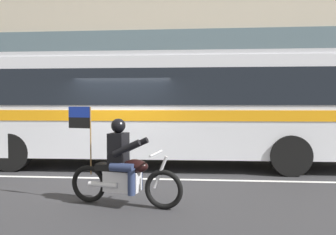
# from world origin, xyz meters

# --- Properties ---
(ground_plane) EXTENTS (60.00, 60.00, 0.00)m
(ground_plane) POSITION_xyz_m (0.00, 0.00, 0.00)
(ground_plane) COLOR #2B2B2D
(sidewalk_curb) EXTENTS (28.00, 3.80, 0.15)m
(sidewalk_curb) POSITION_xyz_m (0.00, 5.10, 0.07)
(sidewalk_curb) COLOR #B7B2A8
(sidewalk_curb) RESTS_ON ground_plane
(lane_center_stripe) EXTENTS (26.60, 0.14, 0.01)m
(lane_center_stripe) POSITION_xyz_m (0.00, -0.60, 0.00)
(lane_center_stripe) COLOR silver
(lane_center_stripe) RESTS_ON ground_plane
(office_building_facade) EXTENTS (28.00, 0.89, 13.42)m
(office_building_facade) POSITION_xyz_m (0.00, 7.39, 6.72)
(office_building_facade) COLOR #B2A893
(office_building_facade) RESTS_ON ground_plane
(transit_bus) EXTENTS (12.64, 2.74, 3.22)m
(transit_bus) POSITION_xyz_m (0.84, 1.19, 1.88)
(transit_bus) COLOR silver
(transit_bus) RESTS_ON ground_plane
(motorcycle_with_rider) EXTENTS (2.16, 0.72, 1.78)m
(motorcycle_with_rider) POSITION_xyz_m (0.60, -2.63, 0.67)
(motorcycle_with_rider) COLOR black
(motorcycle_with_rider) RESTS_ON ground_plane
(fire_hydrant) EXTENTS (0.22, 0.30, 0.75)m
(fire_hydrant) POSITION_xyz_m (4.98, 4.32, 0.52)
(fire_hydrant) COLOR gold
(fire_hydrant) RESTS_ON sidewalk_curb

